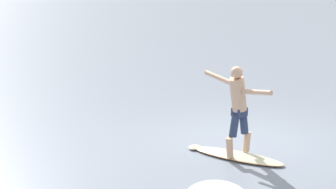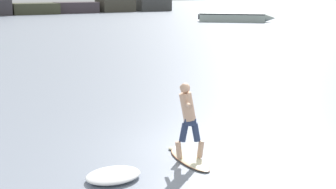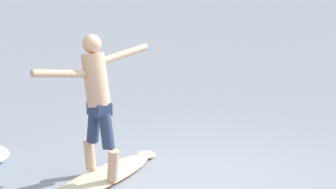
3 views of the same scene
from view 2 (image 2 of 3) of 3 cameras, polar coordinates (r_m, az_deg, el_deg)
The scene contains 5 objects.
ground_plane at distance 13.71m, azimuth 5.64°, elevation -5.73°, with size 200.00×200.00×0.00m, color gray.
surfboard at distance 12.93m, azimuth 2.15°, elevation -6.55°, with size 0.78×2.05×0.21m.
surfer at distance 12.61m, azimuth 2.04°, elevation -2.03°, with size 0.81×1.51×1.74m.
fishing_boat_near_jetty at distance 59.27m, azimuth 6.83°, elevation 7.79°, with size 6.68×6.23×0.87m.
wave_foam_at_tail at distance 11.77m, azimuth -5.58°, elevation -8.16°, with size 1.52×1.36×0.18m.
Camera 2 is at (-7.61, -10.69, 4.00)m, focal length 60.00 mm.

